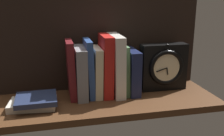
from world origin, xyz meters
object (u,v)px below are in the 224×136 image
Objects in this scene: book_gray_chess at (80,72)px; book_stack_side at (34,102)px; book_maroon_dawkins at (71,70)px; book_red_requiem at (106,65)px; book_navy_bierce at (131,71)px; book_green_romantic at (124,69)px; framed_clock at (164,67)px; book_blue_modern at (89,68)px; book_white_catcher at (116,65)px; book_cream_twain at (97,72)px.

book_stack_side is at bearing -157.58° from book_gray_chess.
book_maroon_dawkins is 13.44cm from book_red_requiem.
book_navy_bierce is at bearing 10.73° from book_stack_side.
book_navy_bierce is at bearing 0.00° from book_green_romantic.
book_red_requiem reaches higher than framed_clock.
book_blue_modern is at bearing -180.00° from book_navy_bierce.
book_maroon_dawkins is at bearing 180.00° from book_blue_modern.
book_white_catcher is 6.95cm from book_navy_bierce.
book_white_catcher is at bearing 0.00° from book_gray_chess.
book_white_catcher is 1.21× the size of framed_clock.
book_stack_side is at bearing -167.17° from book_white_catcher.
book_red_requiem is 10.81cm from book_navy_bierce.
book_maroon_dawkins is at bearing 27.44° from book_stack_side.
book_blue_modern is at bearing 180.00° from book_red_requiem.
framed_clock reaches higher than book_cream_twain.
book_blue_modern reaches higher than book_green_romantic.
book_white_catcher reaches higher than book_blue_modern.
book_white_catcher is (7.70, 0.00, 2.27)cm from book_cream_twain.
book_blue_modern is 1.13× the size of framed_clock.
book_cream_twain is at bearing 180.00° from book_green_romantic.
book_gray_chess is at bearing -180.00° from book_navy_bierce.
book_blue_modern is 1.26× the size of book_navy_bierce.
book_gray_chess is at bearing -180.00° from book_green_romantic.
framed_clock is (34.28, 0.40, -0.05)cm from book_gray_chess.
book_gray_chess is at bearing -0.00° from book_maroon_dawkins.
book_maroon_dawkins is 20.65cm from book_green_romantic.
book_white_catcher reaches higher than book_green_romantic.
book_navy_bierce is (6.27, 0.00, -3.00)cm from book_white_catcher.
book_blue_modern is 1.12× the size of book_green_romantic.
book_stack_side is (-34.30, -7.10, -7.73)cm from book_green_romantic.
book_blue_modern is 6.49cm from book_red_requiem.
book_maroon_dawkins reaches higher than book_navy_bierce.
book_maroon_dawkins is at bearing 180.00° from book_green_romantic.
book_cream_twain is at bearing 0.00° from book_maroon_dawkins.
book_maroon_dawkins is at bearing -179.39° from framed_clock.
book_white_catcher reaches higher than book_stack_side.
book_blue_modern is at bearing 18.99° from book_stack_side.
framed_clock is at bearing 1.35° from book_green_romantic.
book_blue_modern reaches higher than book_maroon_dawkins.
book_stack_side is at bearing -169.27° from book_navy_bierce.
book_white_catcher reaches higher than framed_clock.
book_navy_bierce is (20.25, 0.00, -0.90)cm from book_gray_chess.
book_gray_chess is 0.99× the size of framed_clock.
book_cream_twain is 0.96× the size of book_green_romantic.
book_blue_modern is at bearing 0.00° from book_maroon_dawkins.
book_red_requiem is (3.59, 0.00, 2.29)cm from book_cream_twain.
book_red_requiem is at bearing 0.00° from book_maroon_dawkins.
book_maroon_dawkins reaches higher than book_stack_side.
book_gray_chess is 20.27cm from book_navy_bierce.
book_red_requiem reaches higher than book_navy_bierce.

